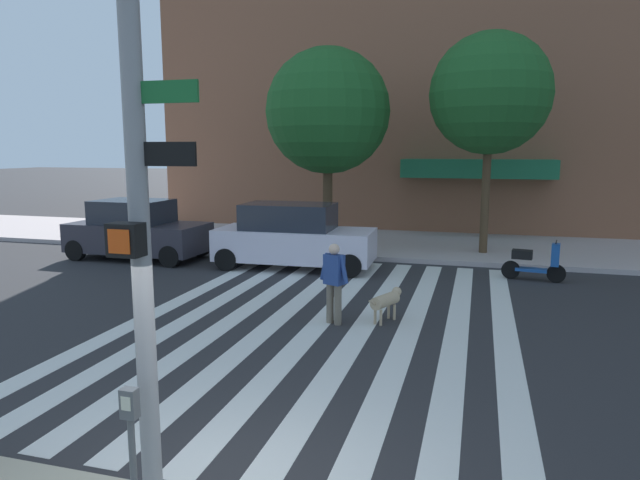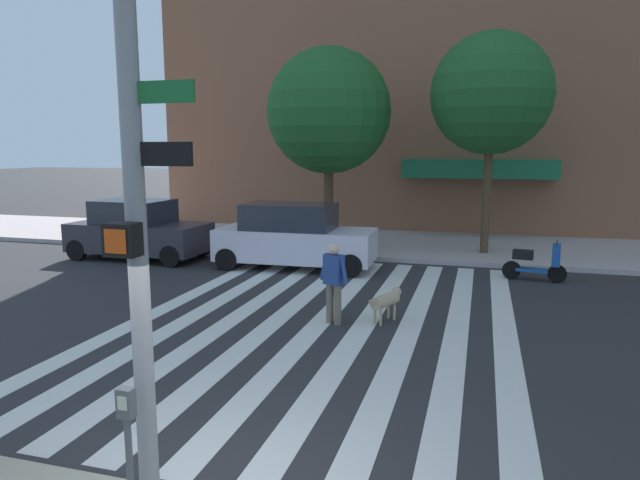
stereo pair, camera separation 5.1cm
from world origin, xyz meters
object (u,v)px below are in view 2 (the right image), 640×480
Objects in this scene: parked_car_near_curb at (138,231)px; traffic_light_pole at (129,145)px; parked_scooter at (534,263)px; street_tree_middle at (491,94)px; parking_meter_curbside at (128,442)px; street_tree_nearest at (329,111)px; parked_car_behind_first at (294,237)px; dog_on_leash at (386,300)px; pedestrian_dog_walker at (334,279)px.

traffic_light_pole is at bearing -55.95° from parked_car_near_curb.
parked_scooter is 0.23× the size of street_tree_middle.
traffic_light_pole is 2.51m from parking_meter_curbside.
parked_car_behind_first is at bearing -93.73° from street_tree_nearest.
parked_car_near_curb is 5.28m from parked_car_behind_first.
pedestrian_dog_walker is at bearing -156.12° from dog_on_leash.
dog_on_leash is (1.06, 6.94, -3.08)m from traffic_light_pole.
street_tree_nearest is 5.24m from street_tree_middle.
parked_car_behind_first is 6.73m from parked_scooter.
parked_car_near_curb is (-7.76, 11.72, -0.13)m from parking_meter_curbside.
pedestrian_dog_walker is at bearing -74.04° from street_tree_nearest.
parked_car_near_curb is 12.00m from parked_scooter.
street_tree_middle is (2.94, 15.01, 4.16)m from parking_meter_curbside.
parking_meter_curbside is 0.20× the size of street_tree_nearest.
parked_car_near_curb is at bearing 147.65° from pedestrian_dog_walker.
parked_car_behind_first is 0.70× the size of street_tree_nearest.
dog_on_leash is (1.02, 7.23, -0.59)m from parking_meter_curbside.
parking_meter_curbside is at bearing -109.56° from parked_scooter.
parked_car_near_curb reaches higher than pedestrian_dog_walker.
street_tree_nearest is (-6.51, 2.94, 4.26)m from parked_scooter.
parked_car_behind_first is at bearing -0.03° from parked_car_near_curb.
parked_car_behind_first is 2.85× the size of pedestrian_dog_walker.
dog_on_leash is at bearing -103.83° from street_tree_middle.
parking_meter_curbside is 0.83× the size of parked_scooter.
traffic_light_pole is 7.00m from pedestrian_dog_walker.
traffic_light_pole is at bearing -77.93° from parked_car_behind_first.
pedestrian_dog_walker is at bearing -63.03° from parked_car_behind_first.
parking_meter_curbside is at bearing -78.05° from parked_car_behind_first.
parking_meter_curbside reaches higher than parked_scooter.
parked_car_near_curb reaches higher than parking_meter_curbside.
dog_on_leash is at bearing 81.93° from parking_meter_curbside.
pedestrian_dog_walker is (7.79, -4.94, 0.03)m from parked_car_near_curb.
street_tree_nearest is at bearing 113.42° from dog_on_leash.
parked_car_near_curb is 2.72× the size of parked_scooter.
traffic_light_pole is 1.24× the size of parked_car_behind_first.
street_tree_nearest is at bearing 29.67° from parked_car_near_curb.
street_tree_middle is at bearing 17.05° from parked_car_near_curb.
parked_scooter is 6.64m from pedestrian_dog_walker.
street_tree_middle reaches higher than parking_meter_curbside.
street_tree_middle reaches higher than traffic_light_pole.
parking_meter_curbside is 0.31× the size of parked_car_near_curb.
parked_car_behind_first is 4.93m from street_tree_nearest.
street_tree_nearest is (5.49, 3.13, 3.84)m from parked_car_near_curb.
dog_on_leash is (3.30, -7.62, -4.29)m from street_tree_nearest.
parked_car_near_curb is at bearing 152.91° from dog_on_leash.
parked_scooter is at bearing 50.63° from pedestrian_dog_walker.
parked_car_behind_first is at bearing 102.07° from traffic_light_pole.
parked_car_near_curb is 7.39m from street_tree_nearest.
traffic_light_pole is at bearing -90.58° from pedestrian_dog_walker.
pedestrian_dog_walker is (2.51, -4.93, -0.00)m from parked_car_behind_first.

